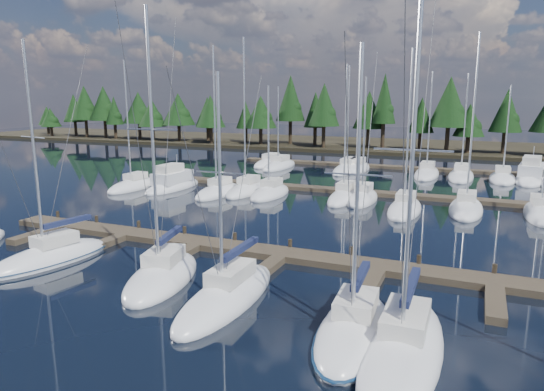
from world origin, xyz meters
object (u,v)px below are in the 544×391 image
at_px(front_sailboat_3, 227,296).
at_px(motor_yacht_left, 173,184).
at_px(front_sailboat_1, 51,257).
at_px(main_dock, 280,257).
at_px(front_sailboat_5, 403,348).
at_px(motor_yacht_right, 531,177).
at_px(front_sailboat_4, 354,331).
at_px(front_sailboat_2, 162,276).

distance_m(front_sailboat_3, motor_yacht_left, 31.28).
distance_m(front_sailboat_1, motor_yacht_left, 24.32).
bearing_deg(main_dock, front_sailboat_5, -44.53).
height_order(front_sailboat_1, motor_yacht_left, front_sailboat_1).
relative_size(motor_yacht_left, motor_yacht_right, 0.87).
relative_size(front_sailboat_3, front_sailboat_5, 0.80).
bearing_deg(main_dock, front_sailboat_4, -50.14).
relative_size(front_sailboat_2, front_sailboat_4, 1.19).
height_order(front_sailboat_2, front_sailboat_3, front_sailboat_2).
distance_m(main_dock, motor_yacht_left, 26.54).
bearing_deg(front_sailboat_4, front_sailboat_5, -18.05).
bearing_deg(front_sailboat_5, front_sailboat_3, 168.48).
height_order(front_sailboat_1, front_sailboat_3, front_sailboat_1).
relative_size(front_sailboat_1, front_sailboat_2, 0.92).
bearing_deg(front_sailboat_5, motor_yacht_right, 80.23).
xyz_separation_m(front_sailboat_4, motor_yacht_right, (10.14, 45.96, 0.27)).
height_order(main_dock, front_sailboat_5, front_sailboat_5).
bearing_deg(main_dock, front_sailboat_2, -129.06).
bearing_deg(front_sailboat_4, main_dock, 129.86).
height_order(main_dock, motor_yacht_left, motor_yacht_left).
xyz_separation_m(front_sailboat_1, front_sailboat_2, (8.14, 0.03, 0.01)).
xyz_separation_m(front_sailboat_3, motor_yacht_right, (16.72, 44.88, 0.27)).
distance_m(front_sailboat_1, front_sailboat_5, 21.53).
xyz_separation_m(main_dock, front_sailboat_1, (-12.77, -5.73, 0.09)).
bearing_deg(main_dock, motor_yacht_right, 66.49).
bearing_deg(front_sailboat_1, front_sailboat_2, 0.20).
height_order(front_sailboat_1, front_sailboat_4, front_sailboat_1).
height_order(main_dock, front_sailboat_4, front_sailboat_4).
xyz_separation_m(front_sailboat_1, motor_yacht_right, (29.39, 43.94, 0.25)).
bearing_deg(front_sailboat_1, front_sailboat_5, -7.23).
xyz_separation_m(front_sailboat_5, motor_yacht_right, (8.03, 46.65, 0.26)).
bearing_deg(front_sailboat_3, front_sailboat_5, -11.52).
height_order(front_sailboat_2, front_sailboat_4, front_sailboat_2).
bearing_deg(front_sailboat_2, front_sailboat_4, -10.47).
bearing_deg(motor_yacht_left, front_sailboat_3, -50.62).
bearing_deg(main_dock, front_sailboat_1, -155.82).
bearing_deg(front_sailboat_4, motor_yacht_right, 77.56).
bearing_deg(front_sailboat_1, front_sailboat_4, -6.00).
bearing_deg(motor_yacht_right, front_sailboat_3, -110.43).
bearing_deg(front_sailboat_2, motor_yacht_right, 64.18).
distance_m(front_sailboat_1, front_sailboat_3, 12.71).
xyz_separation_m(front_sailboat_1, front_sailboat_3, (12.67, -0.94, -0.02)).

